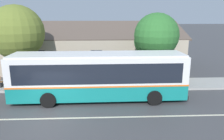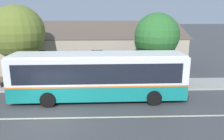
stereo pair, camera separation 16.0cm
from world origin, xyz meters
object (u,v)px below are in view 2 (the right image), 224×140
street_tree_primary (155,37)px  street_tree_secondary (19,34)px  bus_stop_sign (174,69)px  transit_bus (99,75)px

street_tree_primary → street_tree_secondary: (-11.53, 0.12, 0.27)m
street_tree_primary → bus_stop_sign: 3.32m
street_tree_primary → street_tree_secondary: 11.54m
street_tree_primary → street_tree_secondary: bearing=179.4°
street_tree_secondary → bus_stop_sign: street_tree_secondary is taller
street_tree_secondary → bus_stop_sign: (12.74, -2.12, -2.63)m
transit_bus → street_tree_secondary: bearing=148.1°
street_tree_primary → bus_stop_sign: size_ratio=2.52×
street_tree_primary → transit_bus: bearing=-139.4°
street_tree_primary → street_tree_secondary: size_ratio=0.90×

